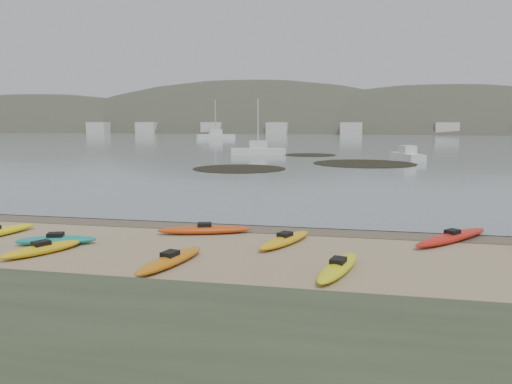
# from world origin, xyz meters

# --- Properties ---
(ground) EXTENTS (600.00, 600.00, 0.00)m
(ground) POSITION_xyz_m (0.00, 0.00, 0.00)
(ground) COLOR tan
(ground) RESTS_ON ground
(wet_sand) EXTENTS (60.00, 60.00, 0.00)m
(wet_sand) POSITION_xyz_m (0.00, -0.30, 0.00)
(wet_sand) COLOR brown
(wet_sand) RESTS_ON ground
(water) EXTENTS (1200.00, 1200.00, 0.00)m
(water) POSITION_xyz_m (0.00, 300.00, 0.01)
(water) COLOR slate
(water) RESTS_ON ground
(kayaks) EXTENTS (20.25, 8.91, 0.34)m
(kayaks) POSITION_xyz_m (-1.08, -4.00, 0.17)
(kayaks) COLOR #EDAF13
(kayaks) RESTS_ON ground
(kelp_mats) EXTENTS (21.48, 28.17, 0.04)m
(kelp_mats) POSITION_xyz_m (-0.26, 32.76, 0.03)
(kelp_mats) COLOR black
(kelp_mats) RESTS_ON water
(moored_boats) EXTENTS (91.10, 71.20, 1.32)m
(moored_boats) POSITION_xyz_m (10.05, 79.50, 0.59)
(moored_boats) COLOR silver
(moored_boats) RESTS_ON ground
(far_hills) EXTENTS (550.00, 135.00, 80.00)m
(far_hills) POSITION_xyz_m (39.38, 193.97, -15.93)
(far_hills) COLOR #384235
(far_hills) RESTS_ON ground
(far_town) EXTENTS (199.00, 5.00, 4.00)m
(far_town) POSITION_xyz_m (6.00, 145.00, 2.00)
(far_town) COLOR beige
(far_town) RESTS_ON ground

